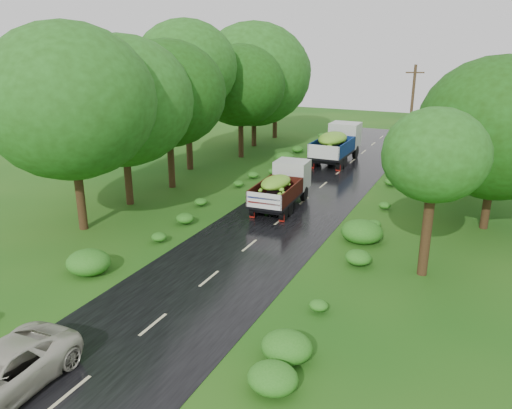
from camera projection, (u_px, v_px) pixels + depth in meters
The scene contains 9 objects.
ground at pixel (153, 325), 17.94m from camera, with size 120.00×120.00×0.00m, color #10470F.
road at pixel (220, 269), 22.24m from camera, with size 6.50×80.00×0.02m, color black.
road_lines at pixel (231, 261), 23.10m from camera, with size 0.12×69.60×0.00m.
truck_near at pixel (283, 184), 30.23m from camera, with size 2.40×6.02×2.49m.
truck_far at pixel (338, 142), 41.36m from camera, with size 2.56×7.07×2.96m.
utility_pole at pixel (411, 115), 39.10m from camera, with size 1.34×0.57×7.96m.
trees_left at pixel (203, 83), 37.36m from camera, with size 5.86×32.72×9.59m.
trees_right at pixel (484, 117), 30.17m from camera, with size 5.77×30.22×7.39m.
shrubs at pixel (293, 205), 29.87m from camera, with size 11.90×44.00×0.70m.
Camera 1 is at (9.99, -12.63, 9.76)m, focal length 35.00 mm.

